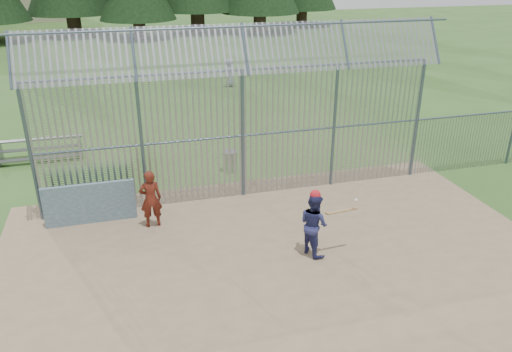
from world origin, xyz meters
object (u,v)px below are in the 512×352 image
object	(u,v)px
batter	(314,224)
bleacher	(40,149)
dugout_wall	(90,203)
onlooker	(151,199)
trash_can	(230,161)

from	to	relation	value
batter	bleacher	bearing A→B (deg)	21.44
dugout_wall	batter	distance (m)	6.33
onlooker	dugout_wall	bearing A→B (deg)	-23.83
trash_can	onlooker	bearing A→B (deg)	-132.27
dugout_wall	batter	xyz separation A→B (m)	(5.47, -3.18, 0.23)
dugout_wall	onlooker	distance (m)	1.79
trash_can	batter	bearing A→B (deg)	-81.84
onlooker	trash_can	world-z (taller)	onlooker
onlooker	bleacher	xyz separation A→B (m)	(-3.59, 6.23, -0.44)
trash_can	bleacher	bearing A→B (deg)	155.85
trash_can	bleacher	xyz separation A→B (m)	(-6.57, 2.95, 0.03)
dugout_wall	onlooker	xyz separation A→B (m)	(1.65, -0.65, 0.23)
dugout_wall	onlooker	size ratio (longest dim) A/B	1.50
trash_can	bleacher	distance (m)	7.20
onlooker	bleacher	world-z (taller)	onlooker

